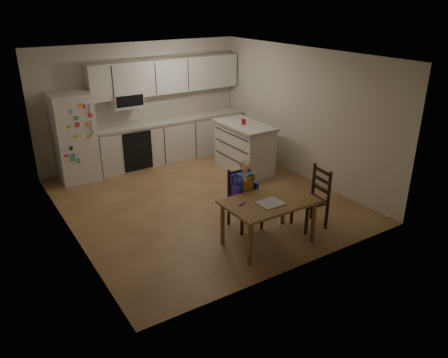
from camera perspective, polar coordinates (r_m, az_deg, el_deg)
name	(u,v)px	position (r m, az deg, el deg)	size (l,w,h in m)	color
room	(186,125)	(7.72, -4.92, 6.99)	(4.52, 5.01, 2.51)	brown
refrigerator	(74,137)	(8.84, -19.00, 5.15)	(0.72, 0.70, 1.70)	silver
kitchen_run	(169,120)	(9.56, -7.19, 7.68)	(3.37, 0.62, 2.15)	silver
kitchen_island	(244,147)	(8.92, 2.66, 4.18)	(0.70, 1.34, 0.99)	silver
red_cup	(244,122)	(8.72, 2.57, 7.50)	(0.09, 0.09, 0.11)	red
dining_table	(269,206)	(6.23, 5.87, -3.56)	(1.27, 0.82, 0.68)	brown
napkin	(271,203)	(6.10, 6.10, -3.15)	(0.34, 0.29, 0.01)	silver
toddler_spoon	(242,204)	(6.03, 2.31, -3.34)	(0.02, 0.02, 0.12)	#3B2CCB
chair_booster	(244,187)	(6.64, 2.63, -1.07)	(0.41, 0.41, 1.09)	black
chair_side	(316,194)	(6.86, 11.88, -1.89)	(0.46, 0.46, 0.95)	black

